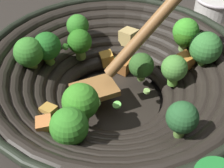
{
  "coord_description": "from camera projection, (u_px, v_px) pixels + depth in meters",
  "views": [
    {
      "loc": [
        -0.4,
        0.04,
        0.4
      ],
      "look_at": [
        0.02,
        0.0,
        0.03
      ],
      "focal_mm": 52.98,
      "sensor_mm": 36.0,
      "label": 1
    }
  ],
  "objects": [
    {
      "name": "wok",
      "position": [
        115.0,
        76.0,
        0.53
      ],
      "size": [
        0.45,
        0.43,
        0.25
      ],
      "color": "black",
      "rests_on": "ground"
    },
    {
      "name": "ground_plane",
      "position": [
        115.0,
        104.0,
        0.57
      ],
      "size": [
        4.0,
        4.0,
        0.0
      ],
      "primitive_type": "plane",
      "color": "#332D28"
    },
    {
      "name": "prep_bowl",
      "position": [
        216.0,
        4.0,
        0.78
      ],
      "size": [
        0.11,
        0.11,
        0.04
      ],
      "color": "silver",
      "rests_on": "ground"
    }
  ]
}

